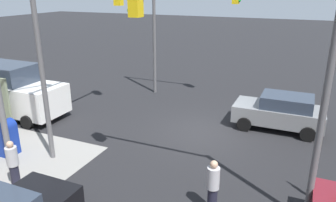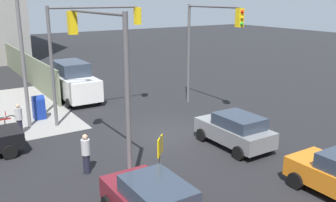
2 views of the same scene
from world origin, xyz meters
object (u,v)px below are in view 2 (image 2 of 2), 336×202
at_px(traffic_signal_ne_corner, 89,40).
at_px(pedestrian_waiting, 86,153).
at_px(mailbox_blue, 39,107).
at_px(sedan_gray, 235,130).
at_px(street_lamp_corner, 28,41).
at_px(bicycle_leaning_on_fence, 1,123).
at_px(traffic_signal_nw_corner, 102,60).
at_px(van_white_delivery, 73,81).
at_px(traffic_signal_se_corner, 207,37).
at_px(pedestrian_walking_north, 19,119).

relative_size(traffic_signal_ne_corner, pedestrian_waiting, 3.87).
xyz_separation_m(mailbox_blue, sedan_gray, (-9.33, -6.80, 0.08)).
height_order(street_lamp_corner, bicycle_leaning_on_fence, street_lamp_corner).
relative_size(traffic_signal_ne_corner, sedan_gray, 1.65).
xyz_separation_m(traffic_signal_nw_corner, traffic_signal_ne_corner, (6.88, -2.14, 0.00)).
relative_size(traffic_signal_nw_corner, traffic_signal_ne_corner, 1.00).
bearing_deg(traffic_signal_nw_corner, traffic_signal_ne_corner, -17.27).
xyz_separation_m(traffic_signal_ne_corner, van_white_delivery, (4.89, -0.56, -3.36)).
height_order(traffic_signal_nw_corner, traffic_signal_se_corner, same).
relative_size(traffic_signal_se_corner, bicycle_leaning_on_fence, 3.71).
bearing_deg(traffic_signal_ne_corner, bicycle_leaning_on_fence, 77.19).
height_order(street_lamp_corner, pedestrian_waiting, street_lamp_corner).
xyz_separation_m(sedan_gray, pedestrian_waiting, (1.13, 7.00, 0.03)).
distance_m(street_lamp_corner, sedan_gray, 11.58).
bearing_deg(street_lamp_corner, traffic_signal_se_corner, -103.60).
height_order(traffic_signal_ne_corner, van_white_delivery, traffic_signal_ne_corner).
distance_m(traffic_signal_se_corner, mailbox_blue, 10.86).
distance_m(mailbox_blue, sedan_gray, 11.54).
height_order(traffic_signal_nw_corner, pedestrian_walking_north, traffic_signal_nw_corner).
bearing_deg(traffic_signal_ne_corner, sedan_gray, -151.41).
xyz_separation_m(mailbox_blue, pedestrian_waiting, (-8.20, 0.20, 0.11)).
height_order(traffic_signal_nw_corner, traffic_signal_ne_corner, same).
relative_size(sedan_gray, van_white_delivery, 0.73).
height_order(pedestrian_waiting, bicycle_leaning_on_fence, pedestrian_waiting).
bearing_deg(mailbox_blue, street_lamp_corner, 157.94).
distance_m(van_white_delivery, bicycle_leaning_on_fence, 6.66).
height_order(traffic_signal_se_corner, pedestrian_waiting, traffic_signal_se_corner).
distance_m(mailbox_blue, bicycle_leaning_on_fence, 2.32).
xyz_separation_m(traffic_signal_se_corner, sedan_gray, (-5.73, 2.70, -3.76)).
bearing_deg(street_lamp_corner, sedan_gray, -138.21).
bearing_deg(traffic_signal_se_corner, street_lamp_corner, 76.40).
xyz_separation_m(traffic_signal_nw_corner, mailbox_blue, (8.58, 0.50, -3.87)).
bearing_deg(pedestrian_walking_north, traffic_signal_nw_corner, -154.46).
bearing_deg(van_white_delivery, sedan_gray, -163.97).
bearing_deg(pedestrian_walking_north, sedan_gray, -122.80).
bearing_deg(van_white_delivery, traffic_signal_ne_corner, 173.47).
bearing_deg(traffic_signal_ne_corner, mailbox_blue, 57.22).
distance_m(traffic_signal_ne_corner, pedestrian_waiting, 8.03).
bearing_deg(sedan_gray, traffic_signal_se_corner, -25.28).
distance_m(traffic_signal_se_corner, traffic_signal_ne_corner, 7.12).
xyz_separation_m(traffic_signal_ne_corner, sedan_gray, (-7.63, -4.16, -3.80)).
distance_m(traffic_signal_nw_corner, sedan_gray, 7.39).
height_order(pedestrian_walking_north, bicycle_leaning_on_fence, pedestrian_walking_north).
distance_m(mailbox_blue, pedestrian_waiting, 8.20).
height_order(sedan_gray, bicycle_leaning_on_fence, sedan_gray).
bearing_deg(bicycle_leaning_on_fence, mailbox_blue, -74.72).
bearing_deg(pedestrian_waiting, pedestrian_walking_north, -113.40).
bearing_deg(pedestrian_waiting, traffic_signal_se_corner, 170.14).
height_order(traffic_signal_ne_corner, street_lamp_corner, street_lamp_corner).
relative_size(mailbox_blue, sedan_gray, 0.36).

